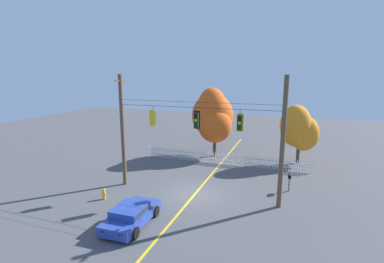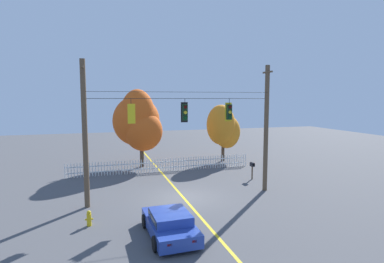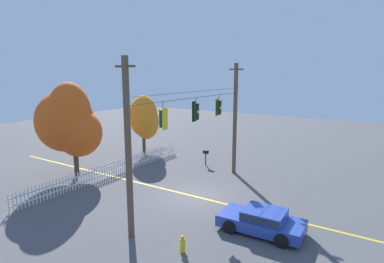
{
  "view_description": "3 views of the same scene",
  "coord_description": "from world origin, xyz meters",
  "views": [
    {
      "loc": [
        6.18,
        -17.75,
        8.38
      ],
      "look_at": [
        -0.05,
        -0.42,
        4.58
      ],
      "focal_mm": 26.86,
      "sensor_mm": 36.0,
      "label": 1
    },
    {
      "loc": [
        -4.95,
        -18.13,
        6.12
      ],
      "look_at": [
        0.53,
        -0.05,
        4.12
      ],
      "focal_mm": 29.26,
      "sensor_mm": 36.0,
      "label": 2
    },
    {
      "loc": [
        -15.52,
        -9.66,
        7.5
      ],
      "look_at": [
        -0.38,
        -0.02,
        4.17
      ],
      "focal_mm": 29.21,
      "sensor_mm": 36.0,
      "label": 3
    }
  ],
  "objects": [
    {
      "name": "ground",
      "position": [
        0.0,
        0.0,
        0.0
      ],
      "size": [
        80.0,
        80.0,
        0.0
      ],
      "primitive_type": "plane",
      "color": "#4C4C4F"
    },
    {
      "name": "lane_centerline_stripe",
      "position": [
        0.0,
        0.0,
        0.0
      ],
      "size": [
        0.16,
        36.0,
        0.01
      ],
      "primitive_type": "cube",
      "color": "gold",
      "rests_on": "ground"
    },
    {
      "name": "signal_support_span",
      "position": [
        0.0,
        -0.0,
        4.2
      ],
      "size": [
        11.58,
        1.1,
        8.26
      ],
      "color": "brown",
      "rests_on": "ground"
    },
    {
      "name": "traffic_signal_westbound_side",
      "position": [
        -3.09,
        -0.01,
        5.26
      ],
      "size": [
        0.43,
        0.38,
        1.43
      ],
      "color": "black"
    },
    {
      "name": "traffic_signal_eastbound_side",
      "position": [
        0.1,
        0.01,
        5.29
      ],
      "size": [
        0.43,
        0.38,
        1.44
      ],
      "color": "black"
    },
    {
      "name": "traffic_signal_northbound_secondary",
      "position": [
        2.99,
        0.01,
        5.28
      ],
      "size": [
        0.43,
        0.38,
        1.43
      ],
      "color": "black"
    },
    {
      "name": "white_picket_fence",
      "position": [
        0.18,
        7.25,
        0.56
      ],
      "size": [
        15.37,
        0.06,
        1.11
      ],
      "color": "white",
      "rests_on": "ground"
    },
    {
      "name": "autumn_maple_near_fence",
      "position": [
        -1.48,
        9.73,
        4.06
      ],
      "size": [
        4.26,
        4.36,
        6.93
      ],
      "color": "#473828",
      "rests_on": "ground"
    },
    {
      "name": "autumn_maple_mid",
      "position": [
        6.68,
        9.74,
        3.3
      ],
      "size": [
        3.48,
        2.61,
        5.53
      ],
      "color": "#473828",
      "rests_on": "ground"
    },
    {
      "name": "parked_car",
      "position": [
        -2.01,
        -5.03,
        0.6
      ],
      "size": [
        2.09,
        4.04,
        1.15
      ],
      "color": "#28429E",
      "rests_on": "ground"
    },
    {
      "name": "fire_hydrant",
      "position": [
        -5.49,
        -2.79,
        0.37
      ],
      "size": [
        0.38,
        0.22,
        0.76
      ],
      "color": "gold",
      "rests_on": "ground"
    },
    {
      "name": "roadside_mailbox",
      "position": [
        6.18,
        2.8,
        1.06
      ],
      "size": [
        0.25,
        0.44,
        1.31
      ],
      "color": "brown",
      "rests_on": "ground"
    }
  ]
}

